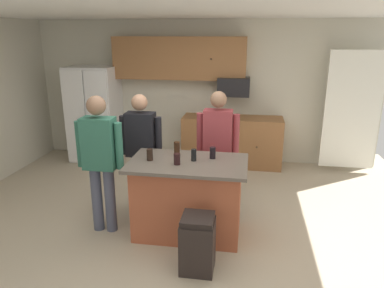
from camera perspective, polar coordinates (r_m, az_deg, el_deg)
name	(u,v)px	position (r m, az deg, el deg)	size (l,w,h in m)	color
floor	(172,229)	(4.66, -3.22, -13.23)	(7.04, 7.04, 0.00)	#B7A88E
ceiling	(168,9)	(4.03, -3.88, 20.59)	(7.04, 7.04, 0.00)	white
back_wall	(202,92)	(6.86, 1.65, 8.29)	(6.40, 0.10, 2.60)	beige
french_door_window_panel	(352,111)	(6.67, 23.96, 4.81)	(0.90, 0.06, 2.00)	white
cabinet_run_upper	(179,58)	(6.66, -2.04, 13.43)	(2.40, 0.38, 0.75)	#936038
cabinet_run_lower	(232,141)	(6.69, 6.32, 0.48)	(1.80, 0.63, 0.90)	#936038
refrigerator	(95,114)	(7.09, -15.13, 4.60)	(0.88, 0.76, 1.78)	white
microwave_over_range	(234,87)	(6.49, 6.62, 9.01)	(0.56, 0.40, 0.32)	black
kitchen_island	(188,197)	(4.36, -0.64, -8.46)	(1.38, 0.84, 0.93)	#AD5638
person_host_foreground	(141,145)	(4.86, -8.04, -0.20)	(0.57, 0.22, 1.61)	#232D4C
person_guest_by_door	(218,143)	(4.85, 4.07, 0.17)	(0.57, 0.22, 1.64)	#232D4C
person_guest_right	(100,156)	(4.37, -14.33, -1.82)	(0.57, 0.22, 1.69)	#4C5166
tumbler_amber	(150,155)	(4.24, -6.70, -1.69)	(0.07, 0.07, 0.14)	black
glass_stout_tall	(177,159)	(4.08, -2.39, -2.39)	(0.07, 0.07, 0.13)	black
glass_short_whisky	(194,155)	(4.20, 0.29, -1.74)	(0.06, 0.06, 0.14)	black
glass_dark_ale	(213,153)	(4.28, 3.28, -1.40)	(0.07, 0.07, 0.14)	black
glass_pilsner	(177,148)	(4.41, -2.42, -0.68)	(0.07, 0.07, 0.16)	#311C10
trash_bin	(198,243)	(3.81, 0.90, -15.46)	(0.34, 0.34, 0.61)	black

